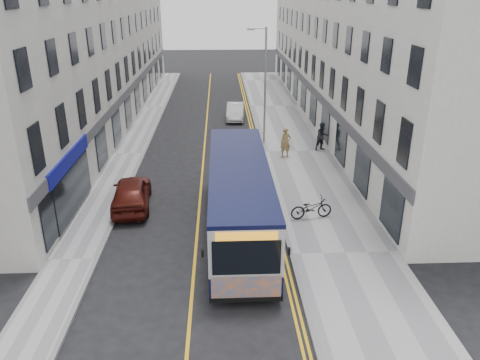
{
  "coord_description": "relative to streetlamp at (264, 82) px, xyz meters",
  "views": [
    {
      "loc": [
        1.13,
        -17.89,
        10.31
      ],
      "look_at": [
        2.06,
        3.32,
        1.6
      ],
      "focal_mm": 35.0,
      "sensor_mm": 36.0,
      "label": 1
    }
  ],
  "objects": [
    {
      "name": "car_white",
      "position": [
        -1.74,
        6.94,
        -3.72
      ],
      "size": [
        1.62,
        4.09,
        1.32
      ],
      "primitive_type": "imported",
      "rotation": [
        0.0,
        0.0,
        -0.06
      ],
      "color": "silver",
      "rests_on": "ground"
    },
    {
      "name": "pavement_west",
      "position": [
        -9.17,
        -2.0,
        -4.32
      ],
      "size": [
        2.0,
        64.0,
        0.12
      ],
      "primitive_type": "cube",
      "color": "#98989B",
      "rests_on": "ground"
    },
    {
      "name": "terrace_east",
      "position": [
        7.33,
        7.0,
        2.12
      ],
      "size": [
        6.0,
        46.0,
        13.0
      ],
      "primitive_type": "cube",
      "color": "white",
      "rests_on": "ground"
    },
    {
      "name": "car_maroon",
      "position": [
        -7.57,
        -10.12,
        -3.61
      ],
      "size": [
        2.24,
        4.71,
        1.55
      ],
      "primitive_type": "imported",
      "rotation": [
        0.0,
        0.0,
        3.23
      ],
      "color": "#4A120C",
      "rests_on": "ground"
    },
    {
      "name": "road_centre_line",
      "position": [
        -4.17,
        -2.0,
        -4.38
      ],
      "size": [
        0.12,
        64.0,
        0.01
      ],
      "primitive_type": "cube",
      "color": "gold",
      "rests_on": "ground"
    },
    {
      "name": "streetlamp",
      "position": [
        0.0,
        0.0,
        0.0
      ],
      "size": [
        1.32,
        0.18,
        8.0
      ],
      "color": "#96989E",
      "rests_on": "ground"
    },
    {
      "name": "road_dbl_yellow_inner",
      "position": [
        -0.62,
        -2.0,
        -4.38
      ],
      "size": [
        0.1,
        64.0,
        0.01
      ],
      "primitive_type": "cube",
      "color": "gold",
      "rests_on": "ground"
    },
    {
      "name": "road_dbl_yellow_outer",
      "position": [
        -0.42,
        -2.0,
        -4.38
      ],
      "size": [
        0.1,
        64.0,
        0.01
      ],
      "primitive_type": "cube",
      "color": "gold",
      "rests_on": "ground"
    },
    {
      "name": "kerb_west",
      "position": [
        -8.17,
        -2.0,
        -4.32
      ],
      "size": [
        0.18,
        64.0,
        0.13
      ],
      "primitive_type": "cube",
      "color": "slate",
      "rests_on": "ground"
    },
    {
      "name": "pedestrian_near",
      "position": [
        1.19,
        -3.11,
        -3.31
      ],
      "size": [
        0.74,
        0.52,
        1.9
      ],
      "primitive_type": "imported",
      "rotation": [
        0.0,
        0.0,
        0.1
      ],
      "color": "olive",
      "rests_on": "pavement_east"
    },
    {
      "name": "ground",
      "position": [
        -4.17,
        -14.0,
        -4.38
      ],
      "size": [
        140.0,
        140.0,
        0.0
      ],
      "primitive_type": "plane",
      "color": "black",
      "rests_on": "ground"
    },
    {
      "name": "pedestrian_far",
      "position": [
        3.83,
        -1.92,
        -3.3
      ],
      "size": [
        1.13,
        1.02,
        1.92
      ],
      "primitive_type": "imported",
      "rotation": [
        0.0,
        0.0,
        0.38
      ],
      "color": "black",
      "rests_on": "pavement_east"
    },
    {
      "name": "kerb_east",
      "position": [
        -0.17,
        -2.0,
        -4.32
      ],
      "size": [
        0.18,
        64.0,
        0.13
      ],
      "primitive_type": "cube",
      "color": "slate",
      "rests_on": "ground"
    },
    {
      "name": "bicycle",
      "position": [
        1.23,
        -12.01,
        -3.73
      ],
      "size": [
        2.11,
        1.02,
        1.06
      ],
      "primitive_type": "imported",
      "rotation": [
        0.0,
        0.0,
        1.73
      ],
      "color": "black",
      "rests_on": "pavement_east"
    },
    {
      "name": "terrace_west",
      "position": [
        -13.17,
        7.0,
        2.12
      ],
      "size": [
        6.0,
        46.0,
        13.0
      ],
      "primitive_type": "cube",
      "color": "silver",
      "rests_on": "ground"
    },
    {
      "name": "pavement_east",
      "position": [
        2.08,
        -2.0,
        -4.32
      ],
      "size": [
        4.5,
        64.0,
        0.12
      ],
      "primitive_type": "cube",
      "color": "#98989B",
      "rests_on": "ground"
    },
    {
      "name": "city_bus",
      "position": [
        -2.25,
        -13.01,
        -2.6
      ],
      "size": [
        2.62,
        11.23,
        3.26
      ],
      "color": "black",
      "rests_on": "ground"
    }
  ]
}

